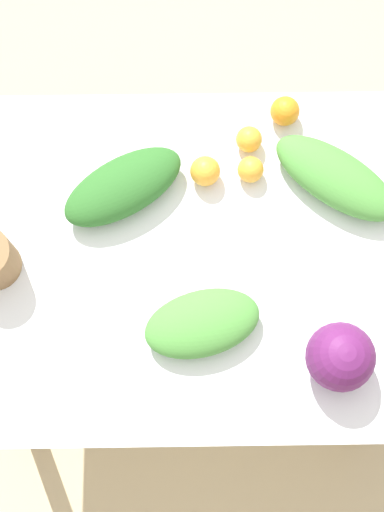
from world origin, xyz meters
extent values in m
plane|color=#C6B289|center=(0.00, 0.00, 0.00)|extent=(8.00, 8.00, 0.00)
cube|color=silver|center=(0.00, 0.00, 0.75)|extent=(1.17, 0.87, 0.03)
cylinder|color=tan|center=(-0.52, -0.38, 0.37)|extent=(0.06, 0.06, 0.73)
cylinder|color=tan|center=(0.52, -0.38, 0.37)|extent=(0.06, 0.06, 0.73)
cylinder|color=tan|center=(-0.52, 0.38, 0.37)|extent=(0.06, 0.06, 0.73)
cylinder|color=tan|center=(0.52, 0.38, 0.37)|extent=(0.06, 0.06, 0.73)
sphere|color=#601E5B|center=(-0.32, 0.25, 0.84)|extent=(0.15, 0.15, 0.15)
ellipsoid|color=#2D6B28|center=(0.16, -0.17, 0.81)|extent=(0.34, 0.28, 0.09)
ellipsoid|color=#4C933D|center=(-0.35, -0.18, 0.80)|extent=(0.35, 0.31, 0.09)
ellipsoid|color=#4C933D|center=(-0.02, 0.17, 0.80)|extent=(0.30, 0.21, 0.08)
sphere|color=orange|center=(-0.24, -0.37, 0.80)|extent=(0.07, 0.07, 0.07)
sphere|color=#F9A833|center=(-0.15, -0.21, 0.79)|extent=(0.06, 0.06, 0.06)
sphere|color=#F9A833|center=(-0.14, -0.29, 0.79)|extent=(0.06, 0.06, 0.06)
sphere|color=#F9A833|center=(-0.03, -0.21, 0.80)|extent=(0.07, 0.07, 0.07)
camera|label=1|loc=(0.01, 0.45, 2.41)|focal=50.00mm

